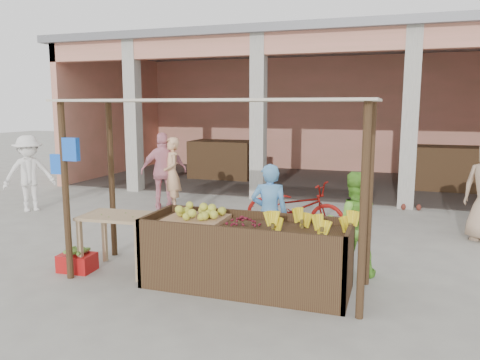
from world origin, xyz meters
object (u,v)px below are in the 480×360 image
(fruit_stall, at_px, (246,257))
(side_table, at_px, (119,224))
(vendor_green, at_px, (353,221))
(motorcycle, at_px, (294,207))
(red_crate, at_px, (77,262))
(vendor_blue, at_px, (269,210))

(fruit_stall, distance_m, side_table, 1.88)
(side_table, relative_size, vendor_green, 0.69)
(motorcycle, bearing_deg, side_table, 152.12)
(fruit_stall, bearing_deg, side_table, 179.45)
(fruit_stall, bearing_deg, red_crate, -175.60)
(fruit_stall, distance_m, vendor_blue, 1.10)
(red_crate, bearing_deg, motorcycle, 45.45)
(motorcycle, bearing_deg, fruit_stall, -172.83)
(fruit_stall, xyz_separation_m, side_table, (-1.86, 0.02, 0.27))
(red_crate, relative_size, vendor_blue, 0.30)
(vendor_blue, xyz_separation_m, motorcycle, (0.04, 1.60, -0.28))
(fruit_stall, relative_size, motorcycle, 1.33)
(fruit_stall, xyz_separation_m, vendor_green, (1.23, 0.91, 0.36))
(side_table, distance_m, red_crate, 0.82)
(side_table, height_order, motorcycle, motorcycle)
(vendor_green, xyz_separation_m, motorcycle, (-1.17, 1.72, -0.24))
(motorcycle, bearing_deg, vendor_blue, -172.75)
(vendor_blue, xyz_separation_m, vendor_green, (1.20, -0.12, -0.03))
(vendor_blue, bearing_deg, fruit_stall, 74.77)
(fruit_stall, distance_m, vendor_green, 1.57)
(red_crate, relative_size, vendor_green, 0.31)
(side_table, bearing_deg, vendor_blue, 23.72)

